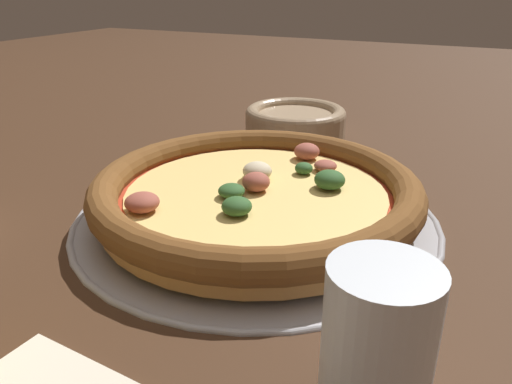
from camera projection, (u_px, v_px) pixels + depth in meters
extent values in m
plane|color=#3D2616|center=(256.00, 218.00, 0.50)|extent=(3.00, 3.00, 0.00)
cylinder|color=#9E9EA3|center=(256.00, 216.00, 0.50)|extent=(0.35, 0.35, 0.00)
torus|color=#9E9EA3|center=(256.00, 215.00, 0.50)|extent=(0.36, 0.36, 0.01)
cylinder|color=tan|center=(256.00, 203.00, 0.49)|extent=(0.30, 0.30, 0.02)
torus|color=brown|center=(256.00, 187.00, 0.49)|extent=(0.32, 0.32, 0.03)
cylinder|color=#B7381E|center=(256.00, 194.00, 0.49)|extent=(0.27, 0.27, 0.00)
cylinder|color=#EAC670|center=(256.00, 191.00, 0.49)|extent=(0.25, 0.25, 0.00)
ellipsoid|color=#2D5628|center=(255.00, 172.00, 0.52)|extent=(0.03, 0.03, 0.01)
ellipsoid|color=#994C3D|center=(254.00, 182.00, 0.48)|extent=(0.04, 0.04, 0.02)
ellipsoid|color=#2D5628|center=(330.00, 180.00, 0.49)|extent=(0.03, 0.03, 0.02)
ellipsoid|color=#994C3D|center=(325.00, 166.00, 0.53)|extent=(0.03, 0.03, 0.01)
ellipsoid|color=#994C3D|center=(142.00, 202.00, 0.44)|extent=(0.04, 0.04, 0.02)
ellipsoid|color=#2D5628|center=(304.00, 168.00, 0.53)|extent=(0.03, 0.03, 0.01)
ellipsoid|color=#994C3D|center=(307.00, 151.00, 0.57)|extent=(0.04, 0.04, 0.02)
ellipsoid|color=beige|center=(257.00, 171.00, 0.51)|extent=(0.03, 0.03, 0.02)
ellipsoid|color=#2D5628|center=(237.00, 206.00, 0.44)|extent=(0.03, 0.03, 0.02)
ellipsoid|color=#2D5628|center=(231.00, 191.00, 0.47)|extent=(0.03, 0.03, 0.01)
cylinder|color=#9E8466|center=(295.00, 126.00, 0.74)|extent=(0.15, 0.15, 0.04)
torus|color=#9E8466|center=(296.00, 114.00, 0.73)|extent=(0.15, 0.15, 0.02)
cylinder|color=silver|center=(378.00, 341.00, 0.26)|extent=(0.06, 0.06, 0.09)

